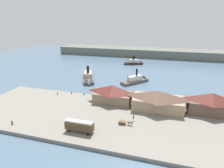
% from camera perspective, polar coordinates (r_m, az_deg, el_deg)
% --- Properties ---
extents(ground_plane, '(320.00, 320.00, 0.00)m').
position_cam_1_polar(ground_plane, '(88.39, 1.67, -4.00)').
color(ground_plane, slate).
extents(quay_promenade, '(110.00, 36.00, 1.20)m').
position_cam_1_polar(quay_promenade, '(69.27, -2.80, -10.65)').
color(quay_promenade, gray).
rests_on(quay_promenade, ground).
extents(seawall_edge, '(110.00, 0.80, 1.00)m').
position_cam_1_polar(seawall_edge, '(85.00, 1.08, -4.64)').
color(seawall_edge, '#666159').
rests_on(seawall_edge, ground).
extents(ferry_shed_west_terminal, '(16.73, 8.91, 7.93)m').
position_cam_1_polar(ferry_shed_west_terminal, '(78.21, 0.20, -3.10)').
color(ferry_shed_west_terminal, '#847056').
rests_on(ferry_shed_west_terminal, quay_promenade).
extents(ferry_shed_east_terminal, '(20.38, 10.91, 8.02)m').
position_cam_1_polar(ferry_shed_east_terminal, '(74.55, 14.60, -4.95)').
color(ferry_shed_east_terminal, '#998466').
rests_on(ferry_shed_east_terminal, quay_promenade).
extents(ferry_shed_central_terminal, '(16.86, 8.30, 8.54)m').
position_cam_1_polar(ferry_shed_central_terminal, '(78.68, 29.23, -5.41)').
color(ferry_shed_central_terminal, brown).
rests_on(ferry_shed_central_terminal, quay_promenade).
extents(street_tram, '(9.48, 2.65, 4.03)m').
position_cam_1_polar(street_tram, '(59.81, -10.48, -13.04)').
color(street_tram, '#4C381E').
rests_on(street_tram, quay_promenade).
extents(horse_cart, '(5.43, 1.54, 1.87)m').
position_cam_1_polar(horse_cart, '(63.47, 4.39, -12.17)').
color(horse_cart, brown).
rests_on(horse_cart, quay_promenade).
extents(pedestrian_near_west_shed, '(0.38, 0.38, 1.52)m').
position_cam_1_polar(pedestrian_near_west_shed, '(67.36, 6.97, -10.46)').
color(pedestrian_near_west_shed, '#4C3D33').
rests_on(pedestrian_near_west_shed, quay_promenade).
extents(pedestrian_at_waters_edge, '(0.38, 0.38, 1.53)m').
position_cam_1_polar(pedestrian_at_waters_edge, '(91.02, -17.20, -2.91)').
color(pedestrian_at_waters_edge, '#33384C').
rests_on(pedestrian_at_waters_edge, quay_promenade).
extents(pedestrian_near_cart, '(0.44, 0.44, 1.76)m').
position_cam_1_polar(pedestrian_near_cart, '(72.32, -29.57, -10.79)').
color(pedestrian_near_cart, '#232328').
rests_on(pedestrian_near_cart, quay_promenade).
extents(mooring_post_center_east, '(0.44, 0.44, 0.90)m').
position_cam_1_polar(mooring_post_center_east, '(90.61, -12.92, -2.78)').
color(mooring_post_center_east, black).
rests_on(mooring_post_center_east, quay_promenade).
extents(mooring_post_east, '(0.44, 0.44, 0.90)m').
position_cam_1_polar(mooring_post_east, '(87.74, -9.02, -3.27)').
color(mooring_post_east, black).
rests_on(mooring_post_east, quay_promenade).
extents(ferry_outer_harbor, '(16.64, 17.75, 10.08)m').
position_cam_1_polar(ferry_outer_harbor, '(108.81, 8.19, 1.30)').
color(ferry_outer_harbor, '#514C47').
rests_on(ferry_outer_harbor, ground).
extents(ferry_approaching_west, '(17.50, 9.32, 9.15)m').
position_cam_1_polar(ferry_approaching_west, '(154.30, 7.49, 6.85)').
color(ferry_approaching_west, black).
rests_on(ferry_approaching_west, ground).
extents(ferry_mid_harbor, '(15.79, 25.46, 10.98)m').
position_cam_1_polar(ferry_mid_harbor, '(111.57, -7.65, 1.87)').
color(ferry_mid_harbor, '#514C47').
rests_on(ferry_mid_harbor, ground).
extents(far_headland, '(180.00, 24.00, 8.00)m').
position_cam_1_polar(far_headland, '(192.15, 9.75, 10.05)').
color(far_headland, '#60665B').
rests_on(far_headland, ground).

